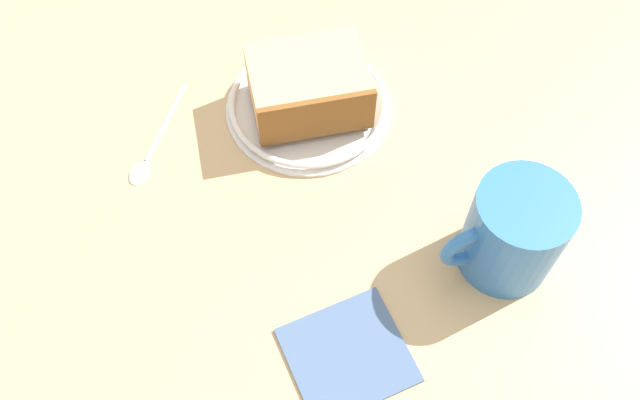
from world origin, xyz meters
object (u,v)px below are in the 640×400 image
object	(u,v)px
cake_slice	(308,87)
folded_napkin	(348,354)
small_plate	(308,105)
tea_mug	(513,232)
teaspoon	(148,153)

from	to	relation	value
cake_slice	folded_napkin	distance (cm)	26.55
small_plate	tea_mug	distance (cm)	24.95
cake_slice	teaspoon	bearing A→B (deg)	-105.10
cake_slice	folded_napkin	world-z (taller)	cake_slice
folded_napkin	small_plate	bearing A→B (deg)	153.31
cake_slice	tea_mug	bearing A→B (deg)	11.67
cake_slice	folded_napkin	bearing A→B (deg)	-26.73
teaspoon	folded_napkin	distance (cm)	28.24
small_plate	tea_mug	bearing A→B (deg)	11.31
teaspoon	tea_mug	bearing A→B (deg)	36.86
small_plate	cake_slice	bearing A→B (deg)	-22.22
folded_napkin	cake_slice	bearing A→B (deg)	153.27
cake_slice	teaspoon	xyz separation A→B (cm)	(-4.39, -16.26, -3.38)
small_plate	cake_slice	xyz separation A→B (cm)	(0.25, -0.10, 3.03)
small_plate	teaspoon	distance (cm)	16.88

